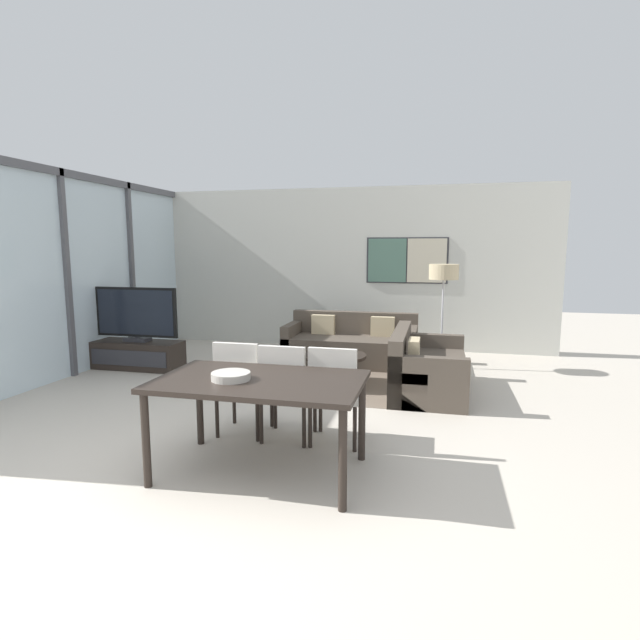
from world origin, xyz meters
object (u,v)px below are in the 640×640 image
Objects in this scene: sofa_side at (423,371)px; dining_chair_right at (335,389)px; sofa_main at (351,346)px; floor_lamp at (444,278)px; fruit_bowl at (231,375)px; television at (136,314)px; coffee_table at (334,362)px; tv_console at (138,355)px; dining_chair_centre at (286,386)px; dining_table at (260,388)px; dining_chair_left at (241,382)px.

dining_chair_right reaches higher than sofa_side.
sofa_main is 1.29× the size of floor_lamp.
fruit_bowl reaches higher than sofa_main.
sofa_main is at bearing 179.67° from floor_lamp.
fruit_bowl is at bearing -130.38° from dining_chair_right.
television is 1.58× the size of coffee_table.
sofa_side is 1.77× the size of dining_chair_right.
dining_chair_centre is at bearing -36.26° from tv_console.
television is 0.85× the size of floor_lamp.
floor_lamp is (4.34, 1.07, 1.13)m from tv_console.
fruit_bowl is at bearing -158.84° from dining_table.
tv_console is 4.61m from floor_lamp.
dining_chair_centre reaches higher than fruit_bowl.
dining_chair_centre is 3.61m from floor_lamp.
television is 1.43× the size of dining_chair_centre.
sofa_side is (4.12, -0.26, -0.54)m from television.
dining_table is at bearing 155.73° from sofa_side.
dining_chair_right reaches higher than tv_console.
coffee_table is at bearing 75.64° from dining_chair_left.
dining_chair_centre reaches higher than sofa_side.
dining_chair_right is at bearing -32.27° from tv_console.
dining_chair_right is at bearing -32.27° from television.
television reaches higher than coffee_table.
dining_chair_right is (3.41, -2.15, -0.29)m from television.
sofa_main reaches higher than tv_console.
sofa_main reaches higher than dining_table.
television is 3.05m from coffee_table.
dining_chair_right is at bearing 49.62° from fruit_bowl.
fruit_bowl is 0.20× the size of floor_lamp.
floor_lamp is (0.93, 3.22, 0.82)m from dining_chair_right.
dining_chair_left reaches higher than tv_console.
tv_console is 4.13m from sofa_side.
dining_chair_left is at bearing -119.91° from floor_lamp.
dining_table is 1.04× the size of floor_lamp.
dining_chair_left reaches higher than coffee_table.
dining_table reaches higher than coffee_table.
sofa_main is 1.75m from sofa_side.
dining_chair_left is 0.90m from dining_chair_right.
television reaches higher than sofa_side.
dining_table is (2.96, -2.85, 0.48)m from tv_console.
dining_chair_centre is at bearing -91.17° from coffee_table.
sofa_main reaches higher than coffee_table.
dining_table is (-1.16, -2.58, 0.42)m from sofa_side.
television reaches higher than tv_console.
dining_chair_left is at bearing -40.33° from television.
floor_lamp is (0.22, 1.33, 1.07)m from sofa_side.
floor_lamp is at bearing -9.43° from sofa_side.
sofa_side is at bearing 69.34° from dining_chair_right.
dining_table is 5.31× the size of fruit_bowl.
dining_chair_left and dining_chair_centre have the same top height.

